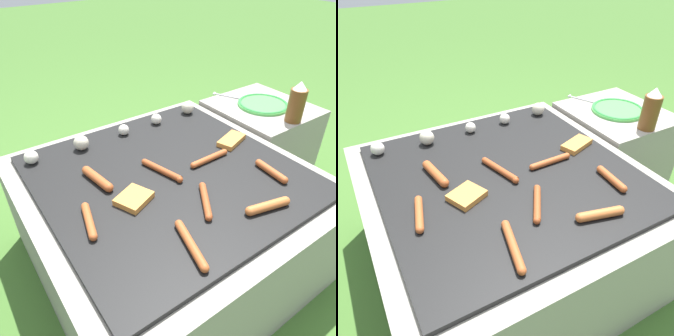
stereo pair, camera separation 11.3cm
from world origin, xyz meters
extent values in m
plane|color=#3D6628|center=(0.00, 0.00, 0.00)|extent=(14.00, 14.00, 0.00)
cube|color=gray|center=(0.00, 0.00, 0.21)|extent=(0.96, 0.96, 0.42)
cube|color=black|center=(0.00, 0.00, 0.43)|extent=(0.85, 0.85, 0.02)
cube|color=gray|center=(0.71, 0.19, 0.22)|extent=(0.43, 0.46, 0.44)
cylinder|color=#93421E|center=(-0.02, 0.01, 0.45)|extent=(0.06, 0.16, 0.02)
sphere|color=#93421E|center=(0.00, -0.07, 0.45)|extent=(0.02, 0.02, 0.02)
sphere|color=#93421E|center=(-0.04, 0.09, 0.45)|extent=(0.02, 0.02, 0.02)
cylinder|color=#A34C23|center=(-0.22, 0.09, 0.46)|extent=(0.05, 0.14, 0.03)
sphere|color=#A34C23|center=(-0.23, 0.16, 0.46)|extent=(0.03, 0.03, 0.03)
sphere|color=#A34C23|center=(-0.21, 0.03, 0.46)|extent=(0.03, 0.03, 0.03)
cylinder|color=#A34C23|center=(0.29, -0.21, 0.45)|extent=(0.04, 0.12, 0.03)
sphere|color=#A34C23|center=(0.29, -0.15, 0.45)|extent=(0.03, 0.03, 0.03)
sphere|color=#A34C23|center=(0.28, -0.27, 0.45)|extent=(0.03, 0.03, 0.03)
cylinder|color=#93421E|center=(0.00, -0.20, 0.45)|extent=(0.10, 0.14, 0.02)
sphere|color=#93421E|center=(-0.04, -0.26, 0.45)|extent=(0.02, 0.02, 0.02)
sphere|color=#93421E|center=(0.04, -0.14, 0.45)|extent=(0.02, 0.02, 0.02)
cylinder|color=#A34C23|center=(-0.33, -0.07, 0.45)|extent=(0.06, 0.13, 0.02)
sphere|color=#A34C23|center=(-0.35, -0.14, 0.45)|extent=(0.02, 0.02, 0.02)
sphere|color=#A34C23|center=(-0.31, -0.01, 0.45)|extent=(0.02, 0.02, 0.02)
cylinder|color=#B7602D|center=(0.13, -0.33, 0.45)|extent=(0.13, 0.06, 0.03)
sphere|color=#B7602D|center=(0.19, -0.34, 0.45)|extent=(0.03, 0.03, 0.03)
sphere|color=#B7602D|center=(0.07, -0.31, 0.45)|extent=(0.03, 0.03, 0.03)
cylinder|color=#A34C23|center=(-0.15, -0.31, 0.45)|extent=(0.06, 0.16, 0.02)
sphere|color=#A34C23|center=(-0.17, -0.39, 0.45)|extent=(0.02, 0.02, 0.02)
sphere|color=#A34C23|center=(-0.13, -0.23, 0.45)|extent=(0.02, 0.02, 0.02)
cylinder|color=#A34C23|center=(0.17, -0.03, 0.45)|extent=(0.15, 0.02, 0.02)
sphere|color=#A34C23|center=(0.09, -0.03, 0.45)|extent=(0.02, 0.02, 0.02)
sphere|color=#A34C23|center=(0.24, -0.03, 0.45)|extent=(0.02, 0.02, 0.02)
cube|color=#D18438|center=(0.33, 0.02, 0.45)|extent=(0.14, 0.10, 0.02)
cube|color=#D18438|center=(-0.17, -0.06, 0.45)|extent=(0.13, 0.12, 0.02)
sphere|color=silver|center=(-0.37, 0.34, 0.47)|extent=(0.05, 0.05, 0.05)
sphere|color=beige|center=(-0.18, 0.32, 0.47)|extent=(0.06, 0.06, 0.06)
sphere|color=silver|center=(0.01, 0.33, 0.46)|extent=(0.04, 0.04, 0.04)
sphere|color=silver|center=(0.17, 0.33, 0.46)|extent=(0.05, 0.05, 0.05)
sphere|color=beige|center=(0.35, 0.34, 0.47)|extent=(0.06, 0.06, 0.06)
cylinder|color=#4CB24C|center=(0.71, 0.19, 0.45)|extent=(0.24, 0.24, 0.01)
torus|color=#338C3F|center=(0.71, 0.19, 0.45)|extent=(0.24, 0.24, 0.01)
cylinder|color=brown|center=(0.69, 0.00, 0.51)|extent=(0.07, 0.07, 0.15)
cone|color=white|center=(0.69, 0.00, 0.61)|extent=(0.06, 0.06, 0.04)
cylinder|color=silver|center=(0.65, 0.35, 0.44)|extent=(0.09, 0.18, 0.01)
cube|color=silver|center=(0.61, 0.44, 0.44)|extent=(0.03, 0.02, 0.01)
camera|label=1|loc=(-0.54, -0.76, 1.11)|focal=35.00mm
camera|label=2|loc=(-0.44, -0.81, 1.11)|focal=35.00mm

